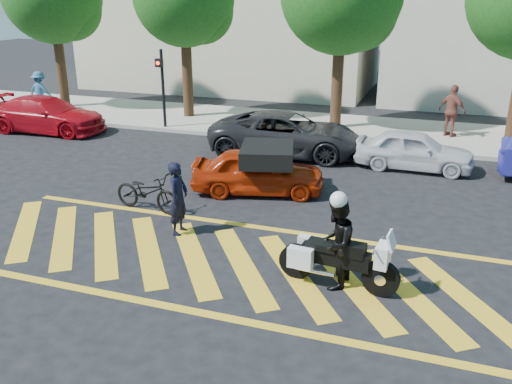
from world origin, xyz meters
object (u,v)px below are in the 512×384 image
(police_motorcycle, at_px, (336,259))
(bicycle, at_px, (147,192))
(parked_mid_left, at_px, (287,134))
(officer_moto, at_px, (336,244))
(parked_left, at_px, (46,115))
(parked_mid_right, at_px, (414,150))
(red_convertible, at_px, (258,171))
(officer_bike, at_px, (178,198))

(police_motorcycle, bearing_deg, bicycle, 163.09)
(parked_mid_left, bearing_deg, officer_moto, -163.32)
(bicycle, relative_size, police_motorcycle, 0.81)
(parked_left, height_order, parked_mid_right, parked_left)
(parked_mid_left, xyz_separation_m, parked_mid_right, (4.23, -0.26, -0.11))
(red_convertible, xyz_separation_m, parked_left, (-10.20, 3.85, 0.08))
(parked_left, distance_m, parked_mid_right, 14.13)
(police_motorcycle, height_order, parked_mid_right, parked_mid_right)
(red_convertible, bearing_deg, parked_mid_left, -10.32)
(parked_left, bearing_deg, police_motorcycle, -124.83)
(police_motorcycle, distance_m, parked_mid_right, 8.04)
(parked_left, bearing_deg, officer_moto, -124.87)
(officer_bike, bearing_deg, police_motorcycle, -108.81)
(bicycle, distance_m, red_convertible, 3.12)
(parked_mid_left, bearing_deg, officer_bike, 170.32)
(bicycle, distance_m, officer_moto, 5.73)
(parked_mid_right, bearing_deg, bicycle, 133.64)
(officer_moto, bearing_deg, parked_left, -116.24)
(parked_mid_right, bearing_deg, police_motorcycle, 174.12)
(police_motorcycle, relative_size, parked_mid_right, 0.65)
(police_motorcycle, height_order, red_convertible, red_convertible)
(parked_mid_left, height_order, parked_mid_right, parked_mid_left)
(police_motorcycle, xyz_separation_m, parked_mid_right, (0.88, 7.99, 0.06))
(red_convertible, distance_m, parked_mid_left, 3.91)
(police_motorcycle, distance_m, parked_left, 15.59)
(parked_left, bearing_deg, officer_bike, -129.85)
(parked_mid_left, distance_m, parked_mid_right, 4.24)
(officer_bike, xyz_separation_m, police_motorcycle, (3.89, -1.21, -0.30))
(parked_mid_right, bearing_deg, officer_bike, 145.31)
(officer_bike, distance_m, bicycle, 1.75)
(officer_moto, distance_m, parked_mid_left, 8.90)
(parked_mid_left, bearing_deg, red_convertible, 179.12)
(officer_bike, relative_size, parked_left, 0.36)
(officer_bike, relative_size, officer_moto, 0.97)
(bicycle, relative_size, officer_moto, 1.07)
(red_convertible, distance_m, parked_left, 10.91)
(police_motorcycle, relative_size, red_convertible, 0.64)
(bicycle, height_order, officer_moto, officer_moto)
(bicycle, bearing_deg, red_convertible, -38.46)
(bicycle, bearing_deg, parked_left, 60.42)
(parked_mid_left, bearing_deg, parked_mid_right, -98.84)
(officer_moto, bearing_deg, parked_mid_right, 179.18)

